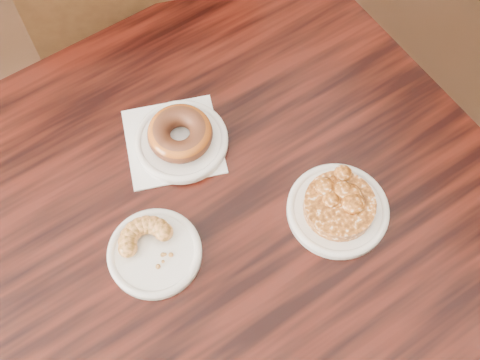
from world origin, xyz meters
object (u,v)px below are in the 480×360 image
apple_fritter (340,204)px  cafe_table (233,280)px  glazed_donut (180,134)px  cruller_fragment (153,249)px  chair_far (148,22)px

apple_fritter → cafe_table: bearing=153.8°
cafe_table → apple_fritter: apple_fritter is taller
glazed_donut → cruller_fragment: 0.20m
chair_far → glazed_donut: chair_far is taller
chair_far → glazed_donut: (-0.11, -0.53, 0.34)m
cruller_fragment → apple_fritter: bearing=-12.3°
chair_far → apple_fritter: size_ratio=5.93×
cafe_table → cruller_fragment: 0.42m
chair_far → apple_fritter: 0.83m
glazed_donut → apple_fritter: glazed_donut is taller
cafe_table → chair_far: bearing=74.7°
glazed_donut → apple_fritter: bearing=-52.5°
cafe_table → glazed_donut: bearing=89.9°
cafe_table → chair_far: 0.69m
cafe_table → apple_fritter: 0.44m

